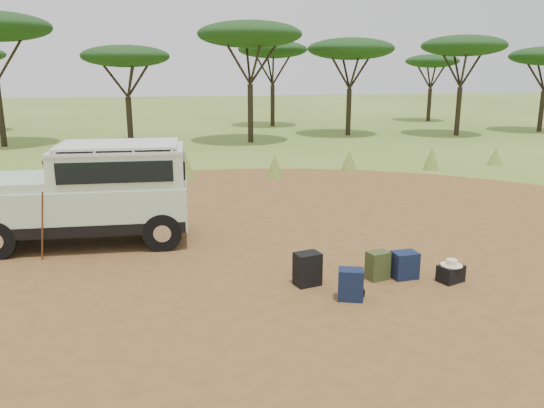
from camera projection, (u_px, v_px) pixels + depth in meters
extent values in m
plane|color=#59782A|center=(224.00, 272.00, 9.69)|extent=(140.00, 140.00, 0.00)
cylinder|color=brown|center=(224.00, 272.00, 9.68)|extent=(23.00, 23.00, 0.01)
cone|color=#59782A|center=(94.00, 171.00, 17.61)|extent=(0.60, 0.60, 0.70)
cone|color=#59782A|center=(186.00, 166.00, 17.88)|extent=(0.60, 0.60, 0.90)
cone|color=#59782A|center=(275.00, 166.00, 18.19)|extent=(0.60, 0.60, 0.80)
cone|color=#59782A|center=(349.00, 160.00, 19.52)|extent=(0.60, 0.60, 0.75)
cone|color=#59782A|center=(431.00, 159.00, 19.62)|extent=(0.60, 0.60, 0.85)
cone|color=#59782A|center=(495.00, 156.00, 20.69)|extent=(0.60, 0.60, 0.70)
cylinder|color=#2C2219|center=(1.00, 115.00, 25.44)|extent=(0.28, 0.28, 3.06)
cylinder|color=#2C2219|center=(130.00, 121.00, 26.12)|extent=(0.28, 0.28, 2.34)
ellipsoid|color=black|center=(125.00, 56.00, 25.37)|extent=(4.20, 4.20, 1.05)
cylinder|color=#2C2219|center=(250.00, 114.00, 27.02)|extent=(0.28, 0.28, 2.93)
ellipsoid|color=black|center=(250.00, 34.00, 26.07)|extent=(5.20, 5.20, 1.30)
cylinder|color=#2C2219|center=(349.00, 112.00, 30.01)|extent=(0.28, 0.28, 2.61)
ellipsoid|color=black|center=(351.00, 49.00, 29.16)|extent=(4.80, 4.80, 1.20)
cylinder|color=#2C2219|center=(458.00, 111.00, 29.92)|extent=(0.28, 0.28, 2.70)
ellipsoid|color=black|center=(464.00, 46.00, 29.05)|extent=(4.60, 4.60, 1.15)
cylinder|color=#2C2219|center=(541.00, 111.00, 31.87)|extent=(0.28, 0.28, 2.43)
cylinder|color=#2C2219|center=(273.00, 106.00, 34.98)|extent=(0.28, 0.28, 2.70)
ellipsoid|color=black|center=(273.00, 49.00, 34.11)|extent=(4.50, 4.50, 1.12)
cylinder|color=#2C2219|center=(429.00, 105.00, 38.66)|extent=(0.28, 0.28, 2.34)
ellipsoid|color=black|center=(432.00, 61.00, 37.91)|extent=(3.80, 3.80, 0.95)
cube|color=beige|center=(86.00, 205.00, 11.16)|extent=(4.33, 2.04, 0.89)
cube|color=black|center=(87.00, 220.00, 11.24)|extent=(4.25, 2.07, 0.22)
cube|color=beige|center=(120.00, 167.00, 11.08)|extent=(2.73, 1.85, 0.70)
cube|color=silver|center=(119.00, 149.00, 10.99)|extent=(2.73, 1.89, 0.06)
cube|color=silver|center=(119.00, 144.00, 10.96)|extent=(2.51, 1.77, 0.05)
cube|color=beige|center=(16.00, 182.00, 10.82)|extent=(1.67, 1.74, 0.19)
cube|color=black|center=(56.00, 167.00, 10.87)|extent=(0.26, 1.43, 0.49)
cube|color=black|center=(115.00, 172.00, 10.26)|extent=(2.22, 0.20, 0.42)
cube|color=black|center=(125.00, 159.00, 11.88)|extent=(2.22, 0.20, 0.42)
cube|color=black|center=(184.00, 165.00, 11.28)|extent=(0.15, 1.38, 0.39)
cylinder|color=black|center=(68.00, 165.00, 11.69)|extent=(0.08, 0.08, 0.77)
cylinder|color=black|center=(19.00, 219.00, 11.74)|extent=(0.80, 0.32, 0.79)
cylinder|color=black|center=(162.00, 232.00, 10.79)|extent=(0.80, 0.32, 0.79)
cylinder|color=black|center=(165.00, 213.00, 12.23)|extent=(0.80, 0.32, 0.79)
cylinder|color=#613017|center=(42.00, 227.00, 10.07)|extent=(0.23, 0.25, 1.40)
cube|color=black|center=(307.00, 269.00, 9.05)|extent=(0.48, 0.39, 0.58)
cube|color=#12213B|center=(351.00, 285.00, 8.47)|extent=(0.47, 0.40, 0.52)
cube|color=#3C4821|center=(378.00, 266.00, 9.30)|extent=(0.42, 0.34, 0.51)
cube|color=#12213B|center=(405.00, 265.00, 9.36)|extent=(0.45, 0.35, 0.48)
cube|color=black|center=(451.00, 274.00, 9.22)|extent=(0.50, 0.42, 0.30)
cylinder|color=black|center=(354.00, 291.00, 8.54)|extent=(0.29, 0.29, 0.27)
cylinder|color=beige|center=(451.00, 265.00, 9.18)|extent=(0.38, 0.38, 0.02)
cylinder|color=beige|center=(452.00, 262.00, 9.17)|extent=(0.19, 0.19, 0.09)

